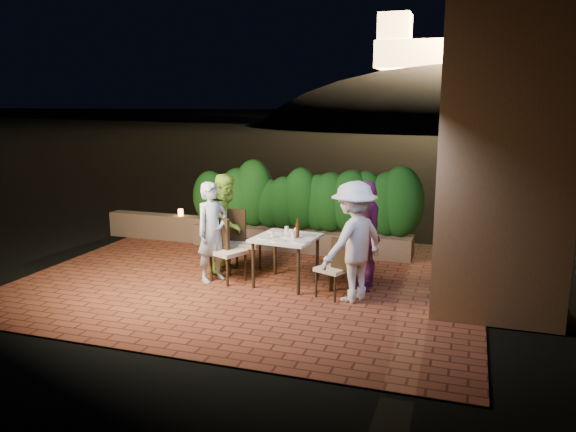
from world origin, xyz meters
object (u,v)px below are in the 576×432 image
at_px(beer_bottle, 298,228).
at_px(diner_blue, 212,232).
at_px(chair_right_back, 344,257).
at_px(parapet_lamp, 181,212).
at_px(dining_table, 286,260).
at_px(chair_right_front, 333,267).
at_px(diner_green, 227,223).
at_px(diner_purple, 367,235).
at_px(bowl, 289,231).
at_px(diner_white, 354,242).
at_px(chair_left_front, 228,250).
at_px(chair_left_back, 245,241).

distance_m(beer_bottle, diner_blue, 1.34).
bearing_deg(chair_right_back, parapet_lamp, -38.21).
distance_m(dining_table, chair_right_front, 0.89).
relative_size(diner_blue, diner_green, 0.96).
bearing_deg(diner_purple, dining_table, -79.50).
xyz_separation_m(dining_table, diner_purple, (1.20, 0.18, 0.45)).
bearing_deg(dining_table, chair_right_front, -22.48).
bearing_deg(diner_green, bowl, -92.04).
height_order(dining_table, diner_white, diner_white).
height_order(beer_bottle, chair_right_front, beer_bottle).
distance_m(chair_left_front, parapet_lamp, 2.93).
xyz_separation_m(bowl, chair_left_back, (-0.79, 0.08, -0.24)).
xyz_separation_m(bowl, chair_right_front, (0.85, -0.61, -0.33)).
relative_size(dining_table, diner_purple, 0.54).
xyz_separation_m(chair_left_back, diner_purple, (2.03, -0.16, 0.29)).
bearing_deg(parapet_lamp, diner_green, -42.64).
relative_size(beer_bottle, diner_purple, 0.18).
height_order(chair_left_front, parapet_lamp, chair_left_front).
distance_m(chair_right_back, diner_green, 2.07).
xyz_separation_m(diner_white, diner_purple, (0.09, 0.56, -0.03)).
height_order(dining_table, chair_right_front, chair_right_front).
height_order(chair_right_back, diner_purple, diner_purple).
relative_size(chair_right_back, diner_blue, 0.59).
relative_size(diner_green, diner_purple, 0.99).
xyz_separation_m(diner_blue, diner_white, (2.26, -0.19, 0.07)).
height_order(chair_left_front, diner_blue, diner_blue).
distance_m(dining_table, beer_bottle, 0.55).
bearing_deg(diner_blue, dining_table, -55.06).
height_order(dining_table, parapet_lamp, dining_table).
height_order(chair_left_front, chair_right_front, chair_left_front).
bearing_deg(diner_green, chair_left_back, -92.83).
xyz_separation_m(dining_table, chair_right_front, (0.82, -0.34, 0.06)).
bearing_deg(chair_right_front, dining_table, 0.10).
distance_m(beer_bottle, chair_right_front, 0.86).
bearing_deg(diner_green, chair_right_front, -106.40).
height_order(chair_right_back, parapet_lamp, chair_right_back).
xyz_separation_m(chair_right_front, parapet_lamp, (-3.72, 2.34, 0.13)).
distance_m(diner_green, diner_white, 2.39).
bearing_deg(dining_table, beer_bottle, 3.61).
distance_m(chair_right_front, diner_green, 2.12).
distance_m(chair_left_back, parapet_lamp, 2.66).
distance_m(bowl, chair_right_front, 1.10).
bearing_deg(diner_green, diner_purple, -91.10).
relative_size(beer_bottle, chair_right_front, 0.33).
distance_m(chair_left_front, diner_purple, 2.16).
xyz_separation_m(chair_left_back, diner_blue, (-0.32, -0.53, 0.25)).
height_order(beer_bottle, chair_left_back, chair_left_back).
xyz_separation_m(diner_green, diner_purple, (2.35, -0.20, 0.01)).
xyz_separation_m(chair_right_back, diner_purple, (0.33, 0.04, 0.36)).
relative_size(dining_table, chair_left_front, 0.91).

